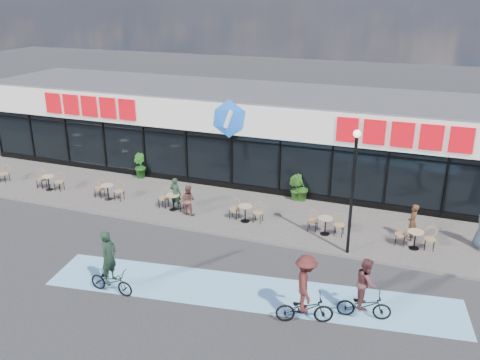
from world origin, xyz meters
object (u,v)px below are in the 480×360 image
object	(u,v)px
potted_plant_mid	(295,188)
pedestrian_a	(413,222)
potted_plant_left	(139,166)
potted_plant_right	(301,188)
lamp_post	(353,182)
patron_right	(188,200)
patron_left	(176,193)
cyclist_a	(305,294)
cyclist_b	(365,295)

from	to	relation	value
potted_plant_mid	pedestrian_a	xyz separation A→B (m)	(5.50, -2.41, 0.19)
potted_plant_left	potted_plant_right	size ratio (longest dim) A/B	1.01
potted_plant_left	potted_plant_mid	distance (m)	8.59
potted_plant_left	potted_plant_mid	bearing A→B (deg)	-0.23
lamp_post	patron_right	distance (m)	7.70
potted_plant_mid	patron_left	bearing A→B (deg)	-148.21
patron_right	cyclist_a	bearing A→B (deg)	146.33
potted_plant_right	pedestrian_a	bearing A→B (deg)	-24.68
potted_plant_mid	cyclist_b	distance (m)	9.38
potted_plant_left	pedestrian_a	world-z (taller)	pedestrian_a
cyclist_a	cyclist_b	size ratio (longest dim) A/B	1.11
potted_plant_mid	cyclist_b	world-z (taller)	cyclist_b
potted_plant_mid	potted_plant_right	world-z (taller)	potted_plant_right
cyclist_b	cyclist_a	bearing A→B (deg)	-152.59
patron_left	cyclist_b	distance (m)	10.65
cyclist_b	pedestrian_a	bearing A→B (deg)	79.58
potted_plant_left	patron_left	size ratio (longest dim) A/B	0.88
potted_plant_left	cyclist_a	size ratio (longest dim) A/B	0.58
patron_right	pedestrian_a	bearing A→B (deg)	-167.50
patron_right	cyclist_b	size ratio (longest dim) A/B	0.68
potted_plant_mid	pedestrian_a	world-z (taller)	pedestrian_a
cyclist_b	lamp_post	bearing A→B (deg)	106.44
potted_plant_left	potted_plant_right	world-z (taller)	potted_plant_left
pedestrian_a	potted_plant_left	bearing A→B (deg)	-90.44
potted_plant_right	cyclist_b	xyz separation A→B (m)	(4.13, -8.25, 0.07)
lamp_post	potted_plant_left	world-z (taller)	lamp_post
lamp_post	patron_left	world-z (taller)	lamp_post
pedestrian_a	potted_plant_right	bearing A→B (deg)	-105.26
potted_plant_right	patron_left	distance (m)	5.94
cyclist_a	pedestrian_a	bearing A→B (deg)	67.76
potted_plant_right	cyclist_b	distance (m)	9.22
potted_plant_left	cyclist_b	size ratio (longest dim) A/B	0.65
patron_left	pedestrian_a	world-z (taller)	pedestrian_a
potted_plant_left	cyclist_b	xyz separation A→B (m)	(13.01, -8.30, 0.06)
potted_plant_mid	potted_plant_right	distance (m)	0.30
patron_left	cyclist_a	bearing A→B (deg)	144.29
patron_left	potted_plant_right	bearing A→B (deg)	-146.64
potted_plant_left	patron_right	distance (m)	5.70
potted_plant_mid	cyclist_a	bearing A→B (deg)	-73.26
potted_plant_mid	patron_right	bearing A→B (deg)	-140.08
pedestrian_a	cyclist_b	size ratio (longest dim) A/B	0.75
potted_plant_left	patron_left	xyz separation A→B (m)	(3.75, -3.03, 0.09)
lamp_post	cyclist_b	world-z (taller)	lamp_post
patron_right	cyclist_b	xyz separation A→B (m)	(8.44, -4.91, 0.03)
patron_left	cyclist_b	bearing A→B (deg)	153.61
potted_plant_right	cyclist_b	world-z (taller)	cyclist_b
potted_plant_right	cyclist_b	size ratio (longest dim) A/B	0.64
patron_left	cyclist_a	distance (m)	9.76
potted_plant_left	patron_right	size ratio (longest dim) A/B	0.95
pedestrian_a	cyclist_a	bearing A→B (deg)	-12.82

